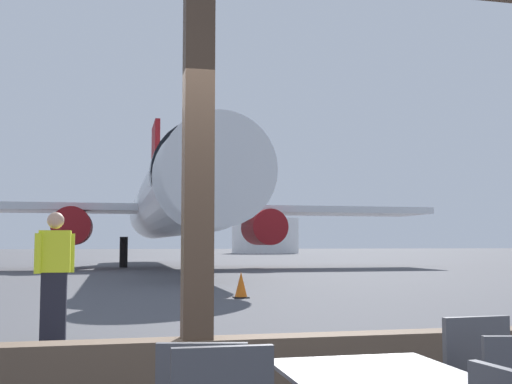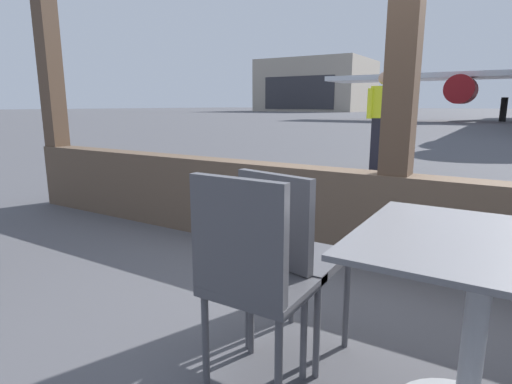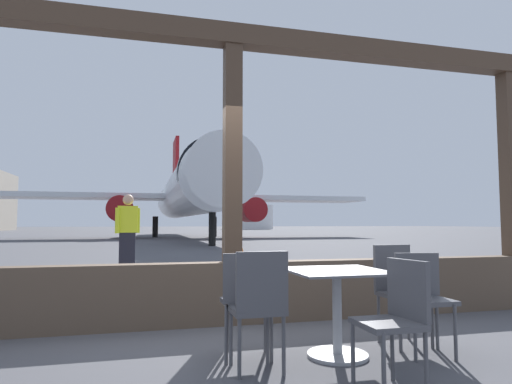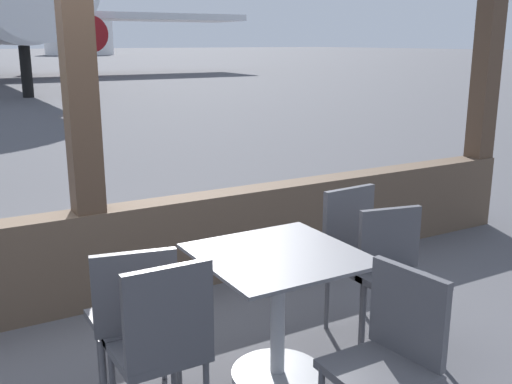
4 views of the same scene
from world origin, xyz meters
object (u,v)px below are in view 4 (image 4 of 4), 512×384
(cafe_chair_window_left, at_px, (391,350))
(traffic_cone, at_px, (75,105))
(cafe_chair_window_right, at_px, (162,339))
(fuel_storage_tank, at_px, (79,37))
(cafe_chair_aisle_left, at_px, (358,248))
(cafe_chair_side_extra, at_px, (397,268))
(cafe_chair_aisle_right, at_px, (134,313))
(dining_table, at_px, (278,304))

(cafe_chair_window_left, height_order, traffic_cone, cafe_chair_window_left)
(cafe_chair_window_right, relative_size, fuel_storage_tank, 0.10)
(cafe_chair_aisle_left, distance_m, cafe_chair_side_extra, 0.34)
(cafe_chair_window_left, bearing_deg, fuel_storage_tank, 77.04)
(cafe_chair_window_left, bearing_deg, traffic_cone, 82.32)
(cafe_chair_aisle_right, bearing_deg, cafe_chair_window_left, -45.97)
(cafe_chair_window_right, relative_size, traffic_cone, 1.47)
(cafe_chair_window_right, relative_size, cafe_chair_aisle_right, 1.04)
(cafe_chair_window_right, xyz_separation_m, cafe_chair_aisle_right, (-0.02, 0.34, -0.01))
(dining_table, xyz_separation_m, cafe_chair_aisle_left, (0.76, 0.25, 0.11))
(traffic_cone, distance_m, fuel_storage_tank, 70.12)
(cafe_chair_window_right, bearing_deg, dining_table, 18.11)
(dining_table, distance_m, traffic_cone, 12.65)
(cafe_chair_aisle_right, height_order, traffic_cone, cafe_chair_aisle_right)
(dining_table, height_order, cafe_chair_window_right, cafe_chair_window_right)
(cafe_chair_aisle_right, height_order, fuel_storage_tank, fuel_storage_tank)
(cafe_chair_window_right, xyz_separation_m, fuel_storage_tank, (19.56, 80.77, 1.78))
(cafe_chair_aisle_right, xyz_separation_m, cafe_chair_side_extra, (1.56, -0.18, -0.01))
(cafe_chair_window_left, distance_m, cafe_chair_window_right, 1.01)
(cafe_chair_aisle_left, height_order, fuel_storage_tank, fuel_storage_tank)
(dining_table, relative_size, traffic_cone, 1.30)
(cafe_chair_window_right, height_order, cafe_chair_aisle_right, cafe_chair_window_right)
(cafe_chair_aisle_left, relative_size, traffic_cone, 1.47)
(dining_table, distance_m, cafe_chair_aisle_right, 0.79)
(cafe_chair_window_left, height_order, fuel_storage_tank, fuel_storage_tank)
(dining_table, distance_m, cafe_chair_aisle_left, 0.81)
(cafe_chair_side_extra, bearing_deg, traffic_cone, 85.03)
(cafe_chair_window_left, xyz_separation_m, traffic_cone, (1.80, 13.31, -0.23))
(cafe_chair_window_right, xyz_separation_m, cafe_chair_aisle_left, (1.52, 0.50, 0.00))
(cafe_chair_aisle_left, height_order, cafe_chair_aisle_right, cafe_chair_aisle_left)
(cafe_chair_aisle_left, xyz_separation_m, cafe_chair_side_extra, (0.02, -0.34, -0.02))
(cafe_chair_aisle_right, bearing_deg, traffic_cone, 77.93)
(dining_table, distance_m, fuel_storage_tank, 82.71)
(traffic_cone, bearing_deg, cafe_chair_window_left, -97.68)
(fuel_storage_tank, bearing_deg, dining_table, -103.14)
(traffic_cone, bearing_deg, fuel_storage_tank, 76.03)
(dining_table, distance_m, cafe_chair_window_left, 0.81)
(cafe_chair_aisle_left, xyz_separation_m, traffic_cone, (1.12, 12.26, -0.25))
(cafe_chair_aisle_right, height_order, cafe_chair_side_extra, cafe_chair_aisle_right)
(cafe_chair_aisle_right, xyz_separation_m, fuel_storage_tank, (19.58, 80.44, 1.79))
(dining_table, relative_size, cafe_chair_side_extra, 0.95)
(fuel_storage_tank, bearing_deg, cafe_chair_window_left, -102.96)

